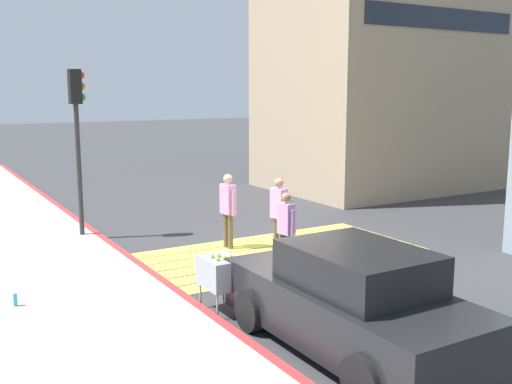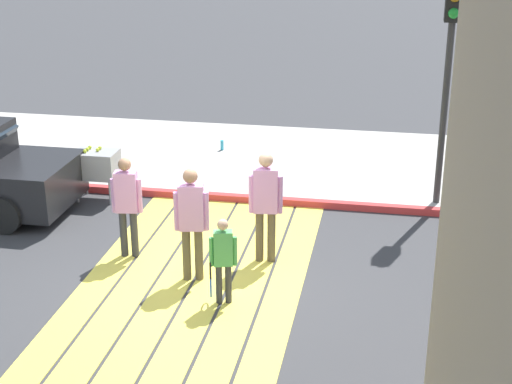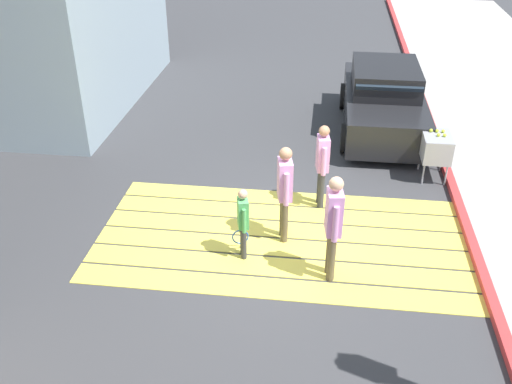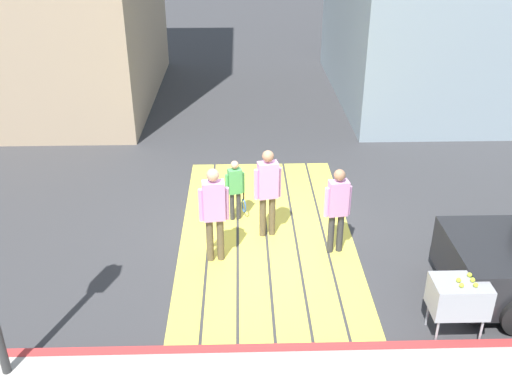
{
  "view_description": "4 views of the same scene",
  "coord_description": "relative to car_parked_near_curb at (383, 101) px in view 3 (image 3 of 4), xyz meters",
  "views": [
    {
      "loc": [
        -7.36,
        -11.31,
        3.74
      ],
      "look_at": [
        -0.07,
        0.94,
        1.3
      ],
      "focal_mm": 41.93,
      "sensor_mm": 36.0,
      "label": 1
    },
    {
      "loc": [
        9.98,
        2.79,
        5.38
      ],
      "look_at": [
        -0.49,
        0.85,
        1.29
      ],
      "focal_mm": 54.18,
      "sensor_mm": 36.0,
      "label": 2
    },
    {
      "loc": [
        -0.58,
        8.26,
        5.76
      ],
      "look_at": [
        0.45,
        -0.01,
        0.91
      ],
      "focal_mm": 40.3,
      "sensor_mm": 36.0,
      "label": 3
    },
    {
      "loc": [
        -9.49,
        0.47,
        5.86
      ],
      "look_at": [
        -0.61,
        0.22,
        1.24
      ],
      "focal_mm": 40.68,
      "sensor_mm": 36.0,
      "label": 4
    }
  ],
  "objects": [
    {
      "name": "ground_plane",
      "position": [
        2.0,
        4.98,
        -0.73
      ],
      "size": [
        120.0,
        120.0,
        0.0
      ],
      "primitive_type": "plane",
      "color": "#38383A"
    },
    {
      "name": "crosswalk_stripes",
      "position": [
        2.0,
        4.98,
        -0.73
      ],
      "size": [
        6.4,
        3.25,
        0.01
      ],
      "color": "#EAD64C",
      "rests_on": "ground"
    },
    {
      "name": "curb_painted",
      "position": [
        -1.25,
        4.98,
        -0.67
      ],
      "size": [
        0.16,
        40.0,
        0.13
      ],
      "primitive_type": "cube",
      "color": "#BC3333",
      "rests_on": "ground"
    },
    {
      "name": "car_parked_near_curb",
      "position": [
        0.0,
        0.0,
        0.0
      ],
      "size": [
        1.99,
        4.3,
        1.57
      ],
      "color": "black",
      "rests_on": "ground"
    },
    {
      "name": "tennis_ball_cart",
      "position": [
        -0.9,
        2.35,
        -0.04
      ],
      "size": [
        0.56,
        0.8,
        1.02
      ],
      "color": "#99999E",
      "rests_on": "ground"
    },
    {
      "name": "pedestrian_adult_lead",
      "position": [
        1.97,
        4.97,
        0.29
      ],
      "size": [
        0.29,
        0.51,
        1.76
      ],
      "color": "brown",
      "rests_on": "ground"
    },
    {
      "name": "pedestrian_adult_trailing",
      "position": [
        1.37,
        3.77,
        0.23
      ],
      "size": [
        0.26,
        0.48,
        1.65
      ],
      "color": "#333338",
      "rests_on": "ground"
    },
    {
      "name": "pedestrian_adult_side",
      "position": [
        1.16,
        5.92,
        0.31
      ],
      "size": [
        0.27,
        0.52,
        1.79
      ],
      "color": "brown",
      "rests_on": "ground"
    },
    {
      "name": "pedestrian_child_with_racket",
      "position": [
        2.59,
        5.57,
        -0.01
      ],
      "size": [
        0.33,
        0.41,
        1.28
      ],
      "color": "#333338",
      "rests_on": "ground"
    }
  ]
}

